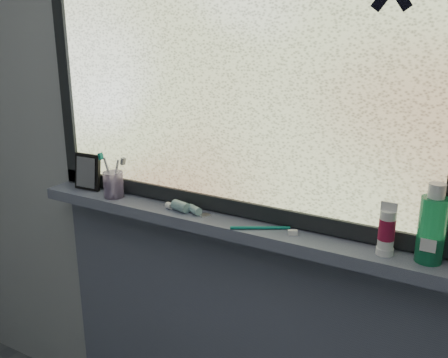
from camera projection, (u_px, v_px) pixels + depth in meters
wall_back at (252, 148)px, 1.59m from camera, size 3.00×0.01×2.50m
windowsill at (240, 228)px, 1.60m from camera, size 1.62×0.14×0.04m
sill_apron at (246, 353)px, 1.80m from camera, size 1.62×0.02×0.98m
window_pane at (250, 58)px, 1.49m from camera, size 1.50×0.01×1.00m
frame_bottom at (247, 209)px, 1.63m from camera, size 1.60×0.03×0.05m
frame_left at (64, 51)px, 1.85m from camera, size 0.05×0.03×1.10m
vanity_mirror at (88, 172)px, 1.90m from camera, size 0.11×0.06×0.14m
toothpaste_tube at (186, 207)px, 1.68m from camera, size 0.20×0.10×0.04m
toothbrush_cup at (113, 185)px, 1.82m from camera, size 0.08×0.08×0.10m
toothbrush_lying at (260, 227)px, 1.54m from camera, size 0.21×0.13×0.02m
mouthwash_bottle at (433, 223)px, 1.30m from camera, size 0.07×0.07×0.18m
cream_tube at (387, 227)px, 1.35m from camera, size 0.06×0.06×0.11m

